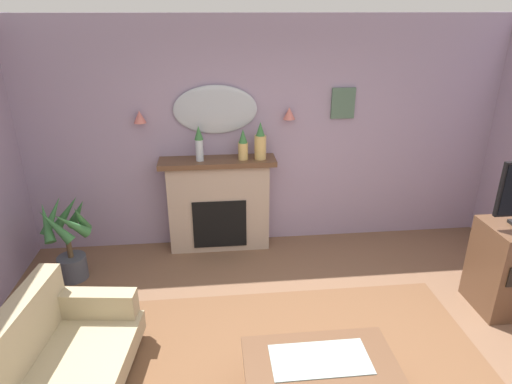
{
  "coord_description": "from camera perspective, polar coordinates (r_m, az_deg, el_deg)",
  "views": [
    {
      "loc": [
        -0.66,
        -2.43,
        2.78
      ],
      "look_at": [
        -0.25,
        1.43,
        1.16
      ],
      "focal_mm": 30.91,
      "sensor_mm": 36.0,
      "label": 1
    }
  ],
  "objects": [
    {
      "name": "potted_plant_corner_palm",
      "position": [
        5.17,
        -23.18,
        -5.53
      ],
      "size": [
        0.58,
        0.59,
        0.94
      ],
      "color": "#474C56",
      "rests_on": "ground"
    },
    {
      "name": "mantel_vase_centre",
      "position": [
        5.09,
        -1.69,
        6.06
      ],
      "size": [
        0.11,
        0.11,
        0.36
      ],
      "color": "tan",
      "rests_on": "fireplace"
    },
    {
      "name": "wall_mirror",
      "position": [
        5.15,
        -5.28,
        10.57
      ],
      "size": [
        0.96,
        0.06,
        0.56
      ],
      "primitive_type": "ellipsoid",
      "color": "#B2BCC6"
    },
    {
      "name": "wall_sconce_left",
      "position": [
        5.17,
        -14.84,
        9.4
      ],
      "size": [
        0.14,
        0.14,
        0.14
      ],
      "primitive_type": "cone",
      "color": "#D17066"
    },
    {
      "name": "coffee_table",
      "position": [
        3.47,
        8.23,
        -21.35
      ],
      "size": [
        1.1,
        0.6,
        0.45
      ],
      "color": "brown",
      "rests_on": "ground"
    },
    {
      "name": "wall_back",
      "position": [
        5.35,
        1.31,
        7.37
      ],
      "size": [
        6.68,
        0.1,
        2.74
      ],
      "primitive_type": "cube",
      "color": "#9E8CA8",
      "rests_on": "ground"
    },
    {
      "name": "patterned_rug",
      "position": [
        3.88,
        6.15,
        -23.14
      ],
      "size": [
        3.2,
        2.4,
        0.01
      ],
      "primitive_type": "cube",
      "color": "brown",
      "rests_on": "ground"
    },
    {
      "name": "framed_picture",
      "position": [
        5.38,
        11.2,
        11.2
      ],
      "size": [
        0.28,
        0.03,
        0.36
      ],
      "primitive_type": "cube",
      "color": "#4C6B56"
    },
    {
      "name": "mantel_vase_right",
      "position": [
        5.1,
        0.56,
        6.37
      ],
      "size": [
        0.14,
        0.14,
        0.44
      ],
      "color": "tan",
      "rests_on": "fireplace"
    },
    {
      "name": "fireplace",
      "position": [
        5.37,
        -4.82,
        -1.73
      ],
      "size": [
        1.36,
        0.36,
        1.16
      ],
      "color": "tan",
      "rests_on": "ground"
    },
    {
      "name": "floral_couch",
      "position": [
        3.77,
        -26.13,
        -20.98
      ],
      "size": [
        1.06,
        1.8,
        0.76
      ],
      "color": "tan",
      "rests_on": "ground"
    },
    {
      "name": "mantel_vase_left",
      "position": [
        5.06,
        -7.38,
        6.39
      ],
      "size": [
        0.1,
        0.1,
        0.41
      ],
      "color": "silver",
      "rests_on": "fireplace"
    },
    {
      "name": "wall_sconce_right",
      "position": [
        5.19,
        4.32,
        10.13
      ],
      "size": [
        0.14,
        0.14,
        0.14
      ],
      "primitive_type": "cone",
      "color": "#D17066"
    }
  ]
}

